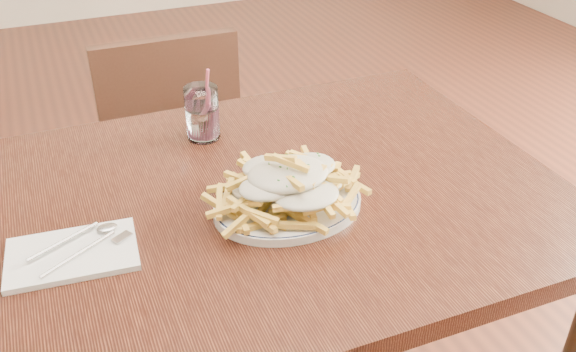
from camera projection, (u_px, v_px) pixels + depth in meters
name	position (u px, v px, depth m)	size (l,w,h in m)	color
table	(236.00, 233.00, 1.20)	(1.20, 0.80, 0.75)	black
chair_far	(169.00, 145.00, 1.89)	(0.39, 0.39, 0.83)	black
fries_plate	(288.00, 205.00, 1.12)	(0.28, 0.25, 0.02)	white
loaded_fries	(288.00, 181.00, 1.10)	(0.27, 0.22, 0.08)	gold
napkin	(72.00, 254.00, 1.02)	(0.20, 0.13, 0.01)	silver
cutlery	(71.00, 248.00, 1.02)	(0.17, 0.14, 0.01)	silver
water_glass	(203.00, 116.00, 1.33)	(0.07, 0.07, 0.15)	white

